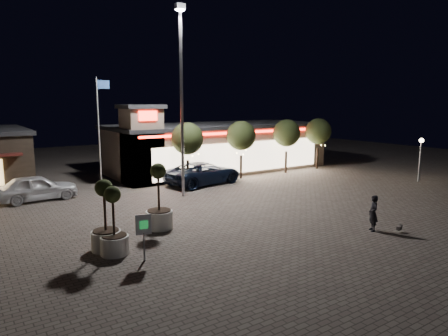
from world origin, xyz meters
TOP-DOWN VIEW (x-y plane):
  - ground at (0.00, 0.00)m, footprint 90.00×90.00m
  - retail_building at (9.51, 15.82)m, footprint 20.40×8.40m
  - floodlight_pole at (2.00, 8.00)m, footprint 0.60×0.40m
  - flagpole at (-1.90, 13.00)m, footprint 0.95×0.10m
  - lamp_post_east at (20.00, 2.00)m, footprint 0.36×0.36m
  - string_tree_a at (4.00, 11.00)m, footprint 2.42×2.42m
  - string_tree_b at (9.00, 11.00)m, footprint 2.42×2.42m
  - string_tree_c at (14.00, 11.00)m, footprint 2.42×2.42m
  - string_tree_d at (18.00, 11.00)m, footprint 2.42×2.42m
  - pickup_truck at (5.23, 10.73)m, footprint 6.64×3.84m
  - white_sedan at (-6.40, 12.14)m, footprint 4.99×2.15m
  - pedestrian at (6.30, -3.73)m, footprint 0.71×0.78m
  - dog at (7.22, -4.61)m, footprint 0.47×0.24m
  - planter_left at (-5.43, 0.96)m, footprint 1.26×1.26m
  - planter_mid at (-5.29, 0.30)m, footprint 1.18×1.18m
  - planter_right at (-2.29, 2.45)m, footprint 1.35×1.35m
  - valet_sign at (-4.53, -1.03)m, footprint 0.62×0.20m

SIDE VIEW (x-z plane):
  - ground at x=0.00m, z-range 0.00..0.00m
  - dog at x=7.22m, z-range 0.12..0.38m
  - white_sedan at x=-6.40m, z-range 0.00..1.68m
  - pickup_truck at x=5.23m, z-range 0.00..1.74m
  - pedestrian at x=6.30m, z-range 0.00..1.78m
  - planter_mid at x=-5.29m, z-range -0.55..2.34m
  - planter_left at x=-5.43m, z-range -0.59..2.50m
  - planter_right at x=-2.29m, z-range -0.63..2.68m
  - valet_sign at x=-4.53m, z-range 0.38..2.28m
  - retail_building at x=9.51m, z-range -0.84..5.26m
  - lamp_post_east at x=20.00m, z-range 0.72..4.20m
  - string_tree_a at x=4.00m, z-range 1.17..5.95m
  - string_tree_b at x=9.00m, z-range 1.17..5.95m
  - string_tree_c at x=14.00m, z-range 1.17..5.95m
  - string_tree_d at x=18.00m, z-range 1.17..5.95m
  - flagpole at x=-1.90m, z-range 0.74..8.74m
  - floodlight_pole at x=2.00m, z-range 0.83..13.21m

